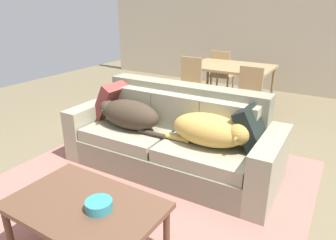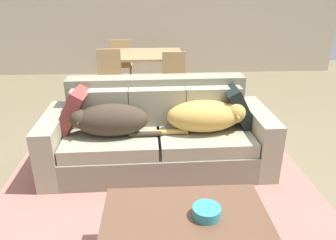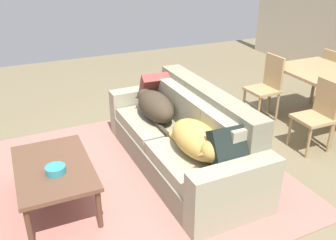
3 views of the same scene
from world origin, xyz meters
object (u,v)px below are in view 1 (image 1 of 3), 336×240
object	(u,v)px
couch	(173,139)
dining_chair_far_left	(221,72)
throw_pillow_by_right_arm	(254,128)
dining_chair_near_left	(188,84)
dog_on_right_cushion	(211,130)
bowl_on_coffee_table	(99,205)
dining_chair_near_right	(247,95)
throw_pillow_by_left_arm	(114,100)
coffee_table	(85,209)
dining_table	(231,70)
dog_on_left_cushion	(129,114)

from	to	relation	value
couch	dining_chair_far_left	bearing A→B (deg)	100.80
throw_pillow_by_right_arm	dining_chair_near_left	distance (m)	2.23
couch	dog_on_right_cushion	bearing A→B (deg)	-14.50
couch	throw_pillow_by_right_arm	world-z (taller)	couch
bowl_on_coffee_table	dining_chair_near_left	world-z (taller)	dining_chair_near_left
dining_chair_near_right	throw_pillow_by_right_arm	bearing A→B (deg)	-69.65
throw_pillow_by_left_arm	dining_chair_near_right	size ratio (longest dim) A/B	0.53
throw_pillow_by_left_arm	dining_chair_near_left	world-z (taller)	dining_chair_near_left
bowl_on_coffee_table	dining_chair_near_left	xyz separation A→B (m)	(-0.98, 3.13, 0.03)
couch	throw_pillow_by_left_arm	world-z (taller)	couch
bowl_on_coffee_table	dog_on_right_cushion	bearing A→B (deg)	81.01
dining_chair_near_right	dog_on_right_cushion	bearing A→B (deg)	-82.76
throw_pillow_by_left_arm	bowl_on_coffee_table	distance (m)	1.90
dog_on_right_cushion	dining_chair_far_left	world-z (taller)	dining_chair_far_left
dining_chair_far_left	dog_on_right_cushion	bearing A→B (deg)	108.32
dining_chair_near_left	throw_pillow_by_left_arm	bearing A→B (deg)	-98.61
coffee_table	dining_chair_far_left	xyz separation A→B (m)	(-0.77, 4.36, 0.09)
dining_table	bowl_on_coffee_table	bearing A→B (deg)	-82.48
dog_on_left_cushion	dining_table	world-z (taller)	dining_table
coffee_table	dining_chair_near_left	distance (m)	3.25
dog_on_left_cushion	throw_pillow_by_left_arm	world-z (taller)	throw_pillow_by_left_arm
throw_pillow_by_right_arm	throw_pillow_by_left_arm	bearing A→B (deg)	-178.67
dog_on_right_cushion	coffee_table	distance (m)	1.43
throw_pillow_by_left_arm	dining_chair_near_right	distance (m)	2.02
coffee_table	dining_table	size ratio (longest dim) A/B	0.81
dog_on_left_cushion	dining_chair_near_left	xyz separation A→B (m)	(-0.21, 1.83, -0.08)
dining_chair_near_right	dining_chair_near_left	bearing A→B (deg)	-178.25
dog_on_left_cushion	dining_chair_near_right	xyz separation A→B (m)	(0.77, 1.85, -0.12)
couch	dog_on_left_cushion	distance (m)	0.58
dog_on_right_cushion	throw_pillow_by_right_arm	distance (m)	0.41
dining_table	couch	bearing A→B (deg)	-84.68
bowl_on_coffee_table	dining_table	size ratio (longest dim) A/B	0.14
throw_pillow_by_left_arm	dining_chair_far_left	size ratio (longest dim) A/B	0.51
couch	dining_table	size ratio (longest dim) A/B	1.77
throw_pillow_by_right_arm	dining_chair_near_right	size ratio (longest dim) A/B	0.50
dog_on_right_cushion	dining_table	size ratio (longest dim) A/B	0.70
throw_pillow_by_right_arm	dining_chair_near_right	xyz separation A→B (m)	(-0.58, 1.61, -0.15)
couch	coffee_table	world-z (taller)	couch
throw_pillow_by_left_arm	dining_chair_far_left	world-z (taller)	dining_chair_far_left
throw_pillow_by_right_arm	dining_chair_near_right	distance (m)	1.71
dining_chair_near_left	dining_chair_far_left	size ratio (longest dim) A/B	1.03
dining_chair_near_left	throw_pillow_by_right_arm	bearing A→B (deg)	-47.93
dog_on_left_cushion	dining_table	bearing A→B (deg)	82.42
throw_pillow_by_right_arm	bowl_on_coffee_table	world-z (taller)	throw_pillow_by_right_arm
dining_table	dining_chair_near_left	xyz separation A→B (m)	(-0.48, -0.63, -0.18)
throw_pillow_by_right_arm	coffee_table	xyz separation A→B (m)	(-0.72, -1.55, -0.23)
dog_on_right_cushion	dining_chair_far_left	distance (m)	3.19
throw_pillow_by_left_arm	dining_table	size ratio (longest dim) A/B	0.35
dining_table	dining_chair_far_left	distance (m)	0.75
throw_pillow_by_left_arm	dog_on_right_cushion	bearing A→B (deg)	-5.97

